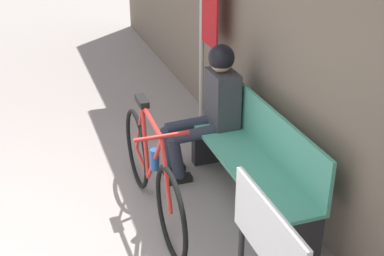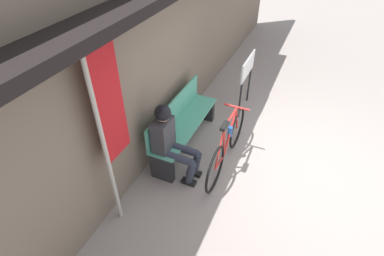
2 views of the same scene
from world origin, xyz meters
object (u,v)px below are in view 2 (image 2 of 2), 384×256
bicycle (227,145)px  person_seated (170,138)px  park_bench_near (183,125)px  banner_pole (109,120)px  signboard (247,71)px

bicycle → person_seated: 0.91m
park_bench_near → banner_pole: (-1.49, 0.14, 1.08)m
person_seated → signboard: (2.11, -0.50, 0.12)m
person_seated → banner_pole: size_ratio=0.51×
bicycle → person_seated: (-0.51, 0.69, 0.30)m
park_bench_near → banner_pole: size_ratio=0.74×
banner_pole → signboard: bearing=-14.6°
banner_pole → person_seated: bearing=-17.9°
person_seated → banner_pole: bearing=162.1°
banner_pole → park_bench_near: bearing=-5.4°
person_seated → signboard: bearing=-13.3°
person_seated → banner_pole: 1.18m
person_seated → banner_pole: banner_pole is taller
bicycle → signboard: signboard is taller
park_bench_near → signboard: (1.45, -0.62, 0.40)m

